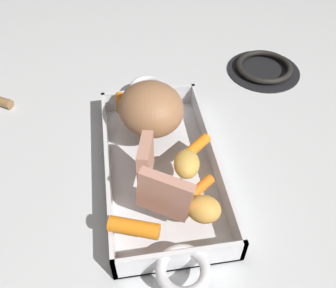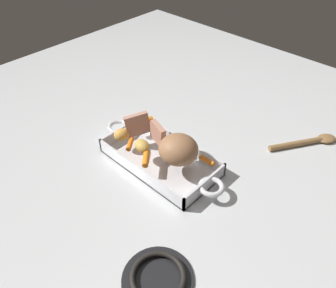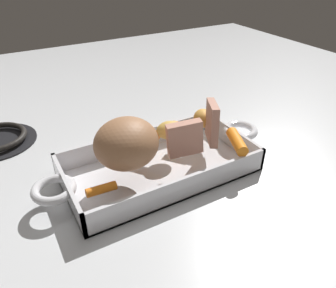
% 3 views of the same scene
% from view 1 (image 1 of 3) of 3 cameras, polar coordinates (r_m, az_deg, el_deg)
% --- Properties ---
extents(ground_plane, '(2.01, 2.01, 0.00)m').
position_cam_1_polar(ground_plane, '(0.65, -0.99, -4.48)').
color(ground_plane, silver).
extents(roasting_dish, '(0.48, 0.19, 0.05)m').
position_cam_1_polar(roasting_dish, '(0.64, -1.00, -3.60)').
color(roasting_dish, silver).
rests_on(roasting_dish, ground_plane).
extents(pork_roast, '(0.16, 0.15, 0.09)m').
position_cam_1_polar(pork_roast, '(0.63, -2.66, 5.49)').
color(pork_roast, '#996845').
rests_on(pork_roast, roasting_dish).
extents(roast_slice_thin, '(0.05, 0.08, 0.09)m').
position_cam_1_polar(roast_slice_thin, '(0.52, -0.58, -7.99)').
color(roast_slice_thin, tan).
rests_on(roast_slice_thin, roasting_dish).
extents(roast_slice_thick, '(0.07, 0.03, 0.07)m').
position_cam_1_polar(roast_slice_thick, '(0.56, -3.50, -2.52)').
color(roast_slice_thick, tan).
rests_on(roast_slice_thick, roasting_dish).
extents(baby_carrot_long, '(0.05, 0.08, 0.02)m').
position_cam_1_polar(baby_carrot_long, '(0.52, -5.31, -12.83)').
color(baby_carrot_long, orange).
rests_on(baby_carrot_long, roasting_dish).
extents(baby_carrot_center_right, '(0.05, 0.06, 0.02)m').
position_cam_1_polar(baby_carrot_center_right, '(0.62, 4.41, -0.31)').
color(baby_carrot_center_right, orange).
rests_on(baby_carrot_center_right, roasting_dish).
extents(baby_carrot_southwest, '(0.04, 0.05, 0.02)m').
position_cam_1_polar(baby_carrot_southwest, '(0.56, 4.93, -6.90)').
color(baby_carrot_southwest, orange).
rests_on(baby_carrot_southwest, roasting_dish).
extents(baby_carrot_northwest, '(0.05, 0.02, 0.02)m').
position_cam_1_polar(baby_carrot_northwest, '(0.71, -7.49, 6.36)').
color(baby_carrot_northwest, orange).
rests_on(baby_carrot_northwest, roasting_dish).
extents(potato_whole, '(0.06, 0.06, 0.04)m').
position_cam_1_polar(potato_whole, '(0.53, 5.58, -10.04)').
color(potato_whole, gold).
rests_on(potato_whole, roasting_dish).
extents(potato_golden_small, '(0.06, 0.05, 0.04)m').
position_cam_1_polar(potato_golden_small, '(0.58, 2.93, -3.09)').
color(potato_golden_small, gold).
rests_on(potato_golden_small, roasting_dish).
extents(stove_burner_rear, '(0.17, 0.17, 0.02)m').
position_cam_1_polar(stove_burner_rear, '(0.90, 14.69, 11.34)').
color(stove_burner_rear, black).
rests_on(stove_burner_rear, ground_plane).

